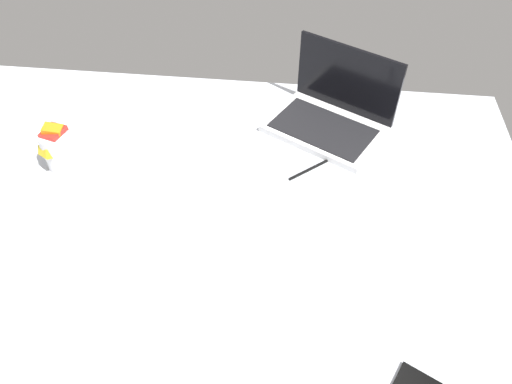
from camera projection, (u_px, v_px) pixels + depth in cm
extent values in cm
cube|color=#B7BCC6|center=(183.00, 262.00, 123.62)|extent=(180.00, 140.00, 18.00)
cube|color=silver|center=(325.00, 129.00, 145.18)|extent=(39.99, 36.02, 2.00)
cube|color=black|center=(323.00, 128.00, 143.46)|extent=(33.60, 28.84, 0.40)
cube|color=black|center=(347.00, 79.00, 143.08)|extent=(29.43, 16.73, 21.00)
cylinder|color=silver|center=(59.00, 149.00, 131.99)|extent=(9.00, 9.00, 11.00)
cube|color=red|center=(62.00, 155.00, 133.75)|extent=(6.39, 4.67, 5.39)
cube|color=blue|center=(61.00, 151.00, 132.52)|extent=(7.44, 7.29, 5.29)
cube|color=yellow|center=(51.00, 151.00, 129.86)|extent=(6.93, 7.33, 5.08)
cube|color=#268C33|center=(56.00, 141.00, 129.98)|extent=(6.67, 7.16, 5.56)
cube|color=red|center=(55.00, 136.00, 128.69)|extent=(6.94, 7.22, 4.76)
cube|color=orange|center=(53.00, 131.00, 127.51)|extent=(5.44, 3.97, 3.41)
cube|color=black|center=(314.00, 167.00, 134.45)|extent=(13.29, 11.53, 0.60)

